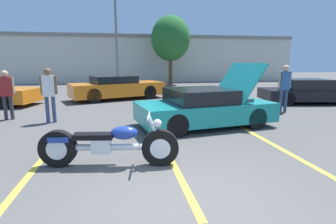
{
  "coord_description": "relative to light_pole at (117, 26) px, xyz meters",
  "views": [
    {
      "loc": [
        -0.82,
        -3.27,
        1.97
      ],
      "look_at": [
        0.22,
        2.68,
        0.8
      ],
      "focal_mm": 28.0,
      "sensor_mm": 36.0,
      "label": 1
    }
  ],
  "objects": [
    {
      "name": "ground_plane",
      "position": [
        1.07,
        -17.67,
        -4.62
      ],
      "size": [
        80.0,
        80.0,
        0.0
      ],
      "primitive_type": "plane",
      "color": "#514F4C"
    },
    {
      "name": "parking_stripe_middle",
      "position": [
        -1.42,
        -15.78,
        -4.61
      ],
      "size": [
        0.12,
        4.73,
        0.01
      ],
      "primitive_type": "cube",
      "color": "yellow",
      "rests_on": "ground"
    },
    {
      "name": "parking_stripe_back",
      "position": [
        1.18,
        -15.78,
        -4.61
      ],
      "size": [
        0.12,
        4.73,
        0.01
      ],
      "primitive_type": "cube",
      "color": "yellow",
      "rests_on": "ground"
    },
    {
      "name": "parking_stripe_far",
      "position": [
        3.79,
        -15.78,
        -4.61
      ],
      "size": [
        0.12,
        4.73,
        0.01
      ],
      "primitive_type": "cube",
      "color": "yellow",
      "rests_on": "ground"
    },
    {
      "name": "far_building",
      "position": [
        1.07,
        5.63,
        -2.28
      ],
      "size": [
        32.0,
        4.2,
        4.4
      ],
      "color": "beige",
      "rests_on": "ground"
    },
    {
      "name": "light_pole",
      "position": [
        0.0,
        0.0,
        0.0
      ],
      "size": [
        1.21,
        0.28,
        8.46
      ],
      "color": "slate",
      "rests_on": "ground"
    },
    {
      "name": "tree_background",
      "position": [
        4.41,
        1.59,
        -0.75
      ],
      "size": [
        3.27,
        3.27,
        5.76
      ],
      "color": "brown",
      "rests_on": "ground"
    },
    {
      "name": "motorcycle",
      "position": [
        -0.04,
        -16.06,
        -4.2
      ],
      "size": [
        2.63,
        0.76,
        0.99
      ],
      "rotation": [
        0.0,
        0.0,
        -0.14
      ],
      "color": "black",
      "rests_on": "ground"
    },
    {
      "name": "show_car_hood_open",
      "position": [
        2.74,
        -13.32,
        -4.04
      ],
      "size": [
        4.32,
        2.6,
        1.92
      ],
      "rotation": [
        0.0,
        0.0,
        0.17
      ],
      "color": "teal",
      "rests_on": "ground"
    },
    {
      "name": "parked_car_mid_row",
      "position": [
        -0.02,
        -6.93,
        -4.01
      ],
      "size": [
        5.09,
        3.34,
        1.23
      ],
      "rotation": [
        0.0,
        0.0,
        0.36
      ],
      "color": "orange",
      "rests_on": "ground"
    },
    {
      "name": "parked_car_right_row",
      "position": [
        8.99,
        -9.79,
        -4.07
      ],
      "size": [
        4.55,
        2.5,
        1.15
      ],
      "rotation": [
        0.0,
        0.0,
        -0.17
      ],
      "color": "black",
      "rests_on": "ground"
    },
    {
      "name": "spectator_near_motorcycle",
      "position": [
        -2.07,
        -12.04,
        -3.56
      ],
      "size": [
        0.52,
        0.23,
        1.77
      ],
      "color": "#38476B",
      "rests_on": "ground"
    },
    {
      "name": "spectator_by_show_car",
      "position": [
        -3.62,
        -11.31,
        -3.62
      ],
      "size": [
        0.52,
        0.22,
        1.68
      ],
      "color": "#333338",
      "rests_on": "ground"
    },
    {
      "name": "spectator_midground",
      "position": [
        6.42,
        -11.76,
        -3.51
      ],
      "size": [
        0.52,
        0.24,
        1.83
      ],
      "color": "#38476B",
      "rests_on": "ground"
    }
  ]
}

